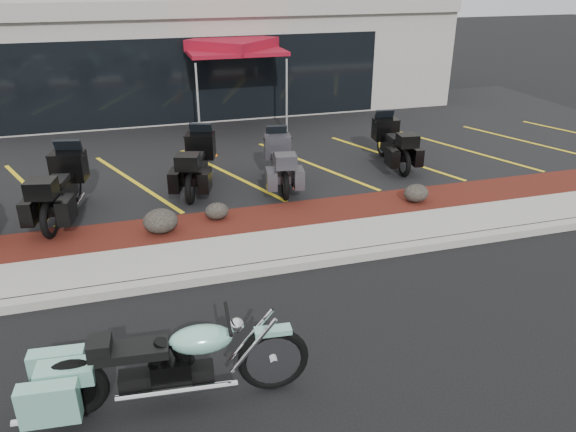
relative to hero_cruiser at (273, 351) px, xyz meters
name	(u,v)px	position (x,y,z in m)	size (l,w,h in m)	color
ground	(296,298)	(0.88, 1.90, -0.57)	(90.00, 90.00, 0.00)	black
curb	(280,267)	(0.88, 2.80, -0.50)	(24.00, 0.25, 0.15)	gray
sidewalk	(270,248)	(0.88, 3.50, -0.50)	(24.00, 1.20, 0.15)	gray
mulch_bed	(254,222)	(0.88, 4.70, -0.49)	(24.00, 1.20, 0.16)	#390E0D
upper_lot	(210,146)	(0.88, 10.10, -0.50)	(26.00, 9.60, 0.15)	black
dealership_building	(179,48)	(0.88, 16.37, 1.43)	(18.00, 8.16, 4.00)	gray
boulder_left	(160,221)	(-0.95, 4.58, -0.18)	(0.65, 0.55, 0.46)	black
boulder_mid	(217,211)	(0.17, 4.89, -0.25)	(0.47, 0.39, 0.33)	black
boulder_right	(416,193)	(4.39, 4.56, -0.22)	(0.54, 0.45, 0.38)	black
hero_cruiser	(273,351)	(0.00, 0.00, 0.00)	(3.26, 0.83, 1.15)	#7CC1AA
touring_black_front	(72,171)	(-2.56, 6.64, 0.27)	(2.37, 0.91, 1.38)	black
touring_black_mid	(202,150)	(0.28, 7.41, 0.24)	(2.26, 0.86, 1.32)	black
touring_grey	(277,151)	(1.99, 7.00, 0.20)	(2.13, 0.81, 1.24)	#313136
touring_black_rear	(383,133)	(5.05, 7.63, 0.20)	(2.15, 0.82, 1.25)	black
traffic_cone	(209,146)	(0.70, 9.06, -0.19)	(0.34, 0.34, 0.47)	orange
popup_canopy	(232,47)	(2.00, 11.98, 1.96)	(3.28, 3.28, 2.63)	silver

